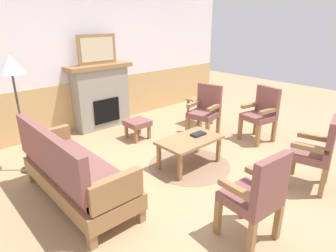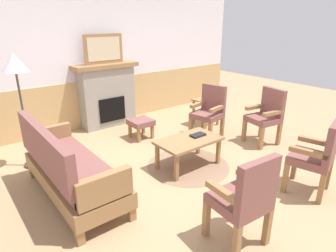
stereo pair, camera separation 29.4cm
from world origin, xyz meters
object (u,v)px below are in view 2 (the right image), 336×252
Objects in this scene: armchair_front_center at (245,197)px; side_table at (206,105)px; couch at (69,169)px; armchair_front_left at (318,154)px; armchair_by_window_left at (266,114)px; fireplace at (107,95)px; armchair_near_fireplace at (209,110)px; footstool at (141,123)px; book_on_table at (198,135)px; framed_picture at (104,49)px; floor_lamp_by_couch at (15,70)px; coffee_table at (189,143)px.

armchair_front_center reaches higher than side_table.
armchair_front_left is (2.46, -1.82, 0.14)m from couch.
armchair_front_left is (-0.91, -1.34, 0.00)m from armchair_by_window_left.
fireplace reaches higher than armchair_near_fireplace.
footstool is at bearing 31.64° from couch.
armchair_by_window_left is 2.73m from armchair_front_center.
armchair_front_left is (0.58, -1.52, 0.08)m from book_on_table.
footstool is 2.26m from armchair_by_window_left.
couch and armchair_front_center have the same top height.
couch is at bearing 171.97° from armchair_by_window_left.
armchair_by_window_left is (1.76, -2.57, -1.02)m from framed_picture.
couch is at bearing -173.39° from armchair_near_fireplace.
armchair_front_center is at bearing -68.89° from floor_lamp_by_couch.
framed_picture is 3.43× the size of book_on_table.
armchair_by_window_left is (1.63, -1.55, 0.25)m from footstool.
book_on_table is (1.88, -0.29, 0.06)m from couch.
armchair_front_left is at bearing -76.14° from footstool.
armchair_front_left is at bearing -98.15° from armchair_near_fireplace.
armchair_front_left is at bearing -105.83° from side_table.
book_on_table is 0.24× the size of armchair_front_center.
book_on_table is (0.27, -2.39, -1.10)m from framed_picture.
floor_lamp_by_couch is at bearing -153.20° from framed_picture.
armchair_near_fireplace is 1.00× the size of armchair_front_left.
armchair_front_center is 3.37m from floor_lamp_by_couch.
fireplace is 1.09m from footstool.
armchair_front_left is 2.76m from side_table.
armchair_near_fireplace is 1.00× the size of armchair_front_center.
book_on_table is at bearing 172.97° from armchair_by_window_left.
fireplace is 5.58× the size of book_on_table.
floor_lamp_by_couch is at bearing 154.71° from armchair_by_window_left.
framed_picture is 2.35m from armchair_near_fireplace.
couch is 1.60m from floor_lamp_by_couch.
fireplace is 2.15m from floor_lamp_by_couch.
coffee_table is (0.08, -2.39, -1.17)m from framed_picture.
framed_picture is 0.48× the size of floor_lamp_by_couch.
floor_lamp_by_couch is at bearing -153.20° from fireplace.
framed_picture is 2.64m from book_on_table.
book_on_table reaches higher than footstool.
side_table is (1.52, 1.14, 0.05)m from coffee_table.
side_table is at bearing 50.37° from armchair_front_center.
armchair_front_left is 0.58× the size of floor_lamp_by_couch.
fireplace is at bearing 123.01° from armchair_near_fireplace.
coffee_table is 1.90m from side_table.
couch is 3.27× the size of side_table.
armchair_near_fireplace is at bearing -56.99° from fireplace.
fireplace is 1.33× the size of armchair_front_center.
armchair_front_left reaches higher than footstool.
book_on_table is 0.58× the size of footstool.
couch is 3.06m from armchair_front_left.
couch and armchair_front_left have the same top height.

